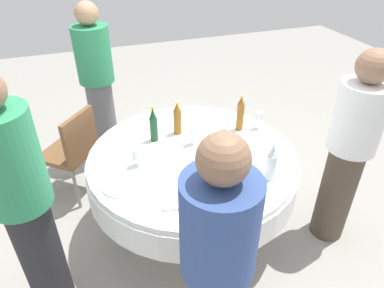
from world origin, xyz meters
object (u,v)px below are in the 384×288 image
Objects in this scene: bottle_amber_north at (177,119)px; person_left at (23,202)px; plate_east at (215,118)px; wine_glass_north at (136,154)px; wine_glass_mid at (227,118)px; dining_table at (192,169)px; bottle_dark_green_outer at (154,125)px; plate_right at (120,185)px; person_outer at (349,150)px; wine_glass_inner at (259,117)px; wine_glass_near at (193,132)px; person_north at (216,273)px; bottle_amber_front at (240,114)px; chair_inner at (73,148)px; person_front at (98,84)px; bottle_clear_left at (271,163)px.

bottle_amber_north is 0.17× the size of person_left.
bottle_amber_north is 1.18× the size of plate_east.
wine_glass_mid is (0.80, 0.24, 0.02)m from wine_glass_north.
dining_table is 1.21m from person_left.
bottle_dark_green_outer reaches higher than plate_east.
wine_glass_mid is 0.64× the size of plate_right.
bottle_dark_green_outer reaches higher than wine_glass_north.
plate_right is 0.15× the size of person_left.
person_left reaches higher than plate_right.
person_outer is (1.61, -0.25, 0.08)m from plate_right.
dining_table is at bearing -165.07° from wine_glass_inner.
bottle_amber_north reaches higher than wine_glass_mid.
wine_glass_near is 0.10× the size of person_north.
bottle_amber_front is at bearing -12.52° from bottle_amber_north.
wine_glass_north is (-0.20, -0.29, -0.04)m from bottle_dark_green_outer.
wine_glass_north is 0.91m from chair_inner.
person_outer reaches higher than bottle_dark_green_outer.
bottle_amber_front is 1.49m from person_front.
chair_inner is at bearing -30.51° from person_left.
bottle_amber_front is at bearing -87.67° from person_left.
bottle_clear_left reaches higher than wine_glass_inner.
plate_right is at bearing -122.51° from chair_inner.
plate_east is (0.32, 0.31, -0.11)m from wine_glass_near.
bottle_clear_left is 1.83× the size of wine_glass_inner.
person_outer reaches higher than bottle_clear_left.
wine_glass_mid is (0.38, 0.23, 0.26)m from dining_table.
bottle_dark_green_outer reaches higher than bottle_amber_north.
dining_table is 0.62m from plate_right.
bottle_clear_left is 0.65m from person_outer.
dining_table is 0.52m from wine_glass_mid.
plate_east is at bearing 118.91° from bottle_amber_front.
wine_glass_north is 0.60× the size of plate_east.
bottle_amber_front is 0.16m from wine_glass_inner.
wine_glass_mid reaches higher than plate_east.
person_outer is 2.18m from person_left.
bottle_amber_front is 1.70m from person_left.
plate_right reaches higher than dining_table.
wine_glass_inner is at bearing -90.27° from person_left.
plate_east reaches higher than dining_table.
wine_glass_north is at bearing -166.52° from bottle_amber_front.
wine_glass_inner is 0.73m from person_outer.
bottle_dark_green_outer is 1.38m from person_north.
wine_glass_north reaches higher than plate_right.
wine_glass_inner is at bearing -66.05° from person_front.
person_north reaches higher than wine_glass_mid.
wine_glass_mid is at bearing 30.98° from dining_table.
wine_glass_inner is 0.62× the size of plate_right.
wine_glass_inner reaches higher than plate_east.
wine_glass_mid reaches higher than wine_glass_inner.
bottle_amber_north is at bearing 167.09° from wine_glass_inner.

